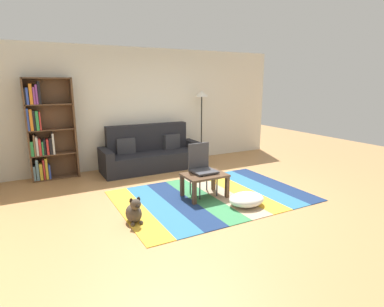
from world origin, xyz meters
The scene contains 11 objects.
ground_plane centered at (0.00, 0.00, 0.00)m, with size 14.00×14.00×0.00m, color #B27F4C.
back_wall centered at (0.00, 2.55, 1.35)m, with size 6.80×0.10×2.70m, color silver.
rug centered at (0.10, -0.12, 0.01)m, with size 3.20×2.20×0.01m.
couch centered at (-0.18, 2.02, 0.34)m, with size 2.26×0.80×1.00m.
bookshelf centered at (-2.30, 2.31, 0.97)m, with size 0.90×0.28×2.03m.
coffee_table centered at (-0.03, -0.08, 0.34)m, with size 0.72×0.52×0.40m.
pouf centered at (0.36, -0.75, 0.11)m, with size 0.59×0.47×0.21m, color white.
dog centered at (-1.40, -0.47, 0.16)m, with size 0.22×0.35×0.40m.
standing_lamp centered at (1.23, 2.20, 1.45)m, with size 0.32×0.32×1.73m.
tv_remote centered at (-0.12, -0.14, 0.42)m, with size 0.04×0.15×0.02m, color black.
folding_chair centered at (0.00, 0.09, 0.53)m, with size 0.40×0.40×0.90m.
Camera 1 is at (-2.59, -4.40, 1.94)m, focal length 28.80 mm.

